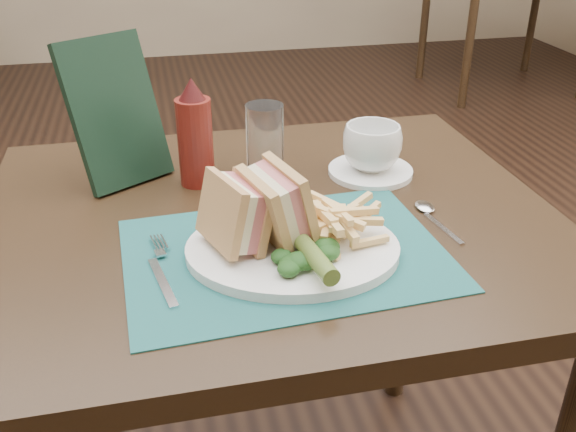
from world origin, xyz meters
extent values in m
plane|color=black|center=(0.00, 0.00, 0.00)|extent=(7.00, 7.00, 0.00)
plane|color=tan|center=(0.00, 3.50, 0.00)|extent=(6.00, 0.00, 6.00)
cube|color=#195150|center=(0.00, -0.63, 0.75)|extent=(0.46, 0.34, 0.00)
cylinder|color=#4B6326|center=(0.02, -0.70, 0.79)|extent=(0.04, 0.12, 0.03)
cylinder|color=white|center=(0.20, -0.40, 0.76)|extent=(0.18, 0.18, 0.01)
imported|color=white|center=(0.20, -0.40, 0.80)|extent=(0.15, 0.15, 0.08)
cylinder|color=white|center=(0.02, -0.36, 0.81)|extent=(0.08, 0.08, 0.13)
cube|color=black|center=(-0.23, -0.32, 0.87)|extent=(0.18, 0.16, 0.24)
camera|label=1|loc=(-0.17, -1.38, 1.23)|focal=40.00mm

